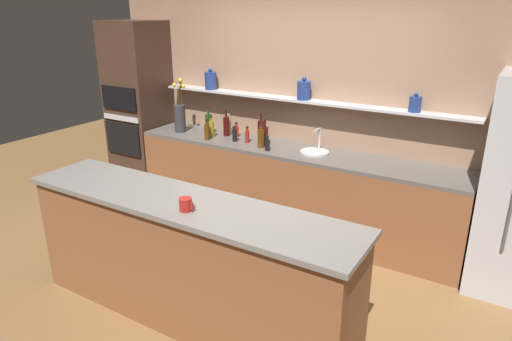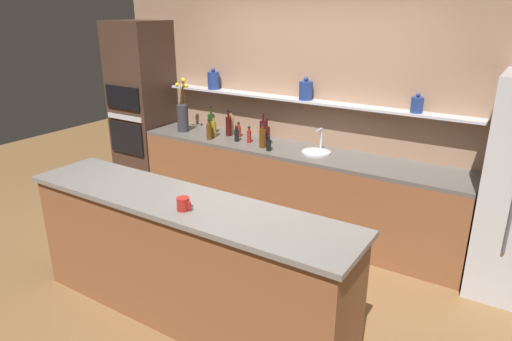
% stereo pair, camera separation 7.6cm
% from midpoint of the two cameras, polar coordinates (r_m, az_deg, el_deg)
% --- Properties ---
extents(ground_plane, '(12.00, 12.00, 0.00)m').
position_cam_midpoint_polar(ground_plane, '(4.30, -3.54, -13.52)').
color(ground_plane, brown).
extents(back_wall_unit, '(5.20, 0.28, 2.60)m').
position_cam_midpoint_polar(back_wall_unit, '(5.09, 6.49, 7.74)').
color(back_wall_unit, '#937056').
rests_on(back_wall_unit, ground_plane).
extents(back_counter_unit, '(3.70, 0.62, 0.92)m').
position_cam_midpoint_polar(back_counter_unit, '(5.05, 3.81, -2.28)').
color(back_counter_unit, brown).
rests_on(back_counter_unit, ground_plane).
extents(island_counter, '(2.77, 0.61, 1.02)m').
position_cam_midpoint_polar(island_counter, '(3.62, -9.27, -11.11)').
color(island_counter, brown).
rests_on(island_counter, ground_plane).
extents(oven_tower, '(0.67, 0.64, 2.20)m').
position_cam_midpoint_polar(oven_tower, '(6.15, -14.73, 7.37)').
color(oven_tower, '#3D281E').
rests_on(oven_tower, ground_plane).
extents(flower_vase, '(0.16, 0.15, 0.64)m').
position_cam_midpoint_polar(flower_vase, '(5.61, -9.88, 6.77)').
color(flower_vase, '#2D2D33').
rests_on(flower_vase, back_counter_unit).
extents(sink_fixture, '(0.30, 0.30, 0.25)m').
position_cam_midpoint_polar(sink_fixture, '(4.79, 6.93, 2.48)').
color(sink_fixture, '#B7B7BC').
rests_on(sink_fixture, back_counter_unit).
extents(bottle_wine_0, '(0.08, 0.08, 0.31)m').
position_cam_midpoint_polar(bottle_wine_0, '(5.20, 0.21, 5.10)').
color(bottle_wine_0, '#380C0C').
rests_on(bottle_wine_0, back_counter_unit).
extents(bottle_sauce_1, '(0.05, 0.05, 0.18)m').
position_cam_midpoint_polar(bottle_sauce_1, '(5.10, -1.55, 4.36)').
color(bottle_sauce_1, maroon).
rests_on(bottle_sauce_1, back_counter_unit).
extents(bottle_spirit_2, '(0.07, 0.07, 0.26)m').
position_cam_midpoint_polar(bottle_spirit_2, '(4.91, 0.18, 4.10)').
color(bottle_spirit_2, '#4C2D0C').
rests_on(bottle_spirit_2, back_counter_unit).
extents(bottle_sauce_3, '(0.05, 0.05, 0.17)m').
position_cam_midpoint_polar(bottle_sauce_3, '(4.81, 0.96, 3.28)').
color(bottle_sauce_3, black).
rests_on(bottle_sauce_3, back_counter_unit).
extents(bottle_sauce_4, '(0.05, 0.05, 0.18)m').
position_cam_midpoint_polar(bottle_sauce_4, '(5.15, -3.12, 4.47)').
color(bottle_sauce_4, black).
rests_on(bottle_sauce_4, back_counter_unit).
extents(bottle_spirit_5, '(0.06, 0.06, 0.27)m').
position_cam_midpoint_polar(bottle_spirit_5, '(5.45, -3.85, 5.76)').
color(bottle_spirit_5, tan).
rests_on(bottle_spirit_5, back_counter_unit).
extents(bottle_wine_6, '(0.07, 0.07, 0.30)m').
position_cam_midpoint_polar(bottle_wine_6, '(4.99, 0.68, 4.39)').
color(bottle_wine_6, '#380C0C').
rests_on(bottle_wine_6, back_counter_unit).
extents(bottle_spirit_7, '(0.06, 0.06, 0.24)m').
position_cam_midpoint_polar(bottle_spirit_7, '(5.24, -6.57, 4.89)').
color(bottle_spirit_7, '#4C2D0C').
rests_on(bottle_spirit_7, back_counter_unit).
extents(bottle_sauce_8, '(0.05, 0.05, 0.17)m').
position_cam_midpoint_polar(bottle_sauce_8, '(5.34, -2.87, 4.96)').
color(bottle_sauce_8, maroon).
rests_on(bottle_sauce_8, back_counter_unit).
extents(bottle_oil_9, '(0.06, 0.06, 0.25)m').
position_cam_midpoint_polar(bottle_oil_9, '(5.34, -6.00, 5.22)').
color(bottle_oil_9, olive).
rests_on(bottle_oil_9, back_counter_unit).
extents(bottle_wine_10, '(0.08, 0.08, 0.33)m').
position_cam_midpoint_polar(bottle_wine_10, '(5.48, -6.33, 5.82)').
color(bottle_wine_10, '#193814').
rests_on(bottle_wine_10, back_counter_unit).
extents(bottle_wine_11, '(0.07, 0.07, 0.31)m').
position_cam_midpoint_polar(bottle_wine_11, '(5.38, -4.15, 5.58)').
color(bottle_wine_11, '#380C0C').
rests_on(bottle_wine_11, back_counter_unit).
extents(coffee_mug, '(0.11, 0.09, 0.09)m').
position_cam_midpoint_polar(coffee_mug, '(3.21, -9.45, -4.21)').
color(coffee_mug, maroon).
rests_on(coffee_mug, island_counter).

